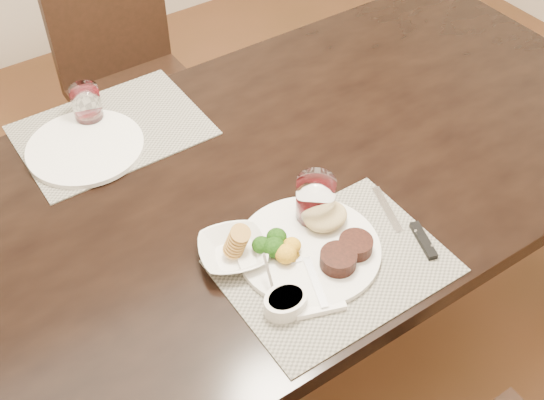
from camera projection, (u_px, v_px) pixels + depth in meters
ground_plane at (278, 342)px, 2.18m from camera, size 4.50×4.50×0.00m
dining_table at (280, 193)px, 1.71m from camera, size 2.00×1.00×0.75m
chair_far at (128, 71)px, 2.37m from camera, size 0.42×0.42×0.90m
placemat_near at (334, 266)px, 1.43m from camera, size 0.46×0.34×0.00m
placemat_far at (112, 130)px, 1.75m from camera, size 0.46×0.34×0.00m
dinner_plate at (315, 244)px, 1.45m from camera, size 0.31×0.31×0.06m
napkin_fork at (309, 277)px, 1.40m from camera, size 0.16×0.21×0.02m
steak_knife at (414, 232)px, 1.49m from camera, size 0.06×0.24×0.01m
cracker_bowl at (233, 251)px, 1.43m from camera, size 0.19×0.19×0.06m
sauce_ramekin at (286, 302)px, 1.34m from camera, size 0.09×0.14×0.07m
wine_glass_near at (315, 203)px, 1.49m from camera, size 0.09×0.09×0.12m
far_plate at (85, 147)px, 1.69m from camera, size 0.29×0.29×0.01m
wine_glass_far at (87, 106)px, 1.74m from camera, size 0.07×0.07×0.10m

